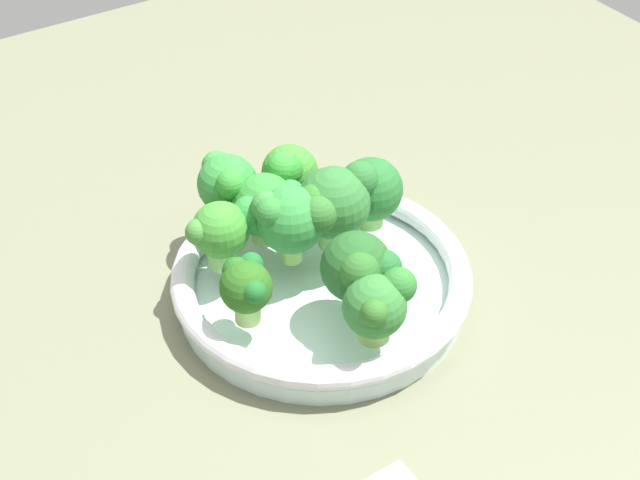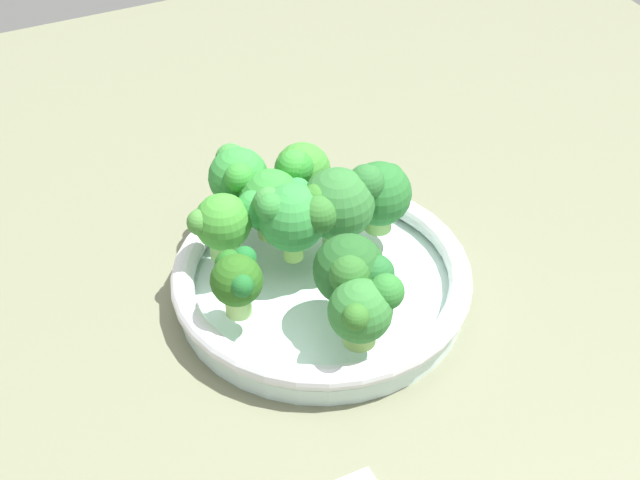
{
  "view_description": "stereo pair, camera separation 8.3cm",
  "coord_description": "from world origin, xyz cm",
  "px_view_note": "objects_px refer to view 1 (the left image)",
  "views": [
    {
      "loc": [
        -53.02,
        34.57,
        60.29
      ],
      "look_at": [
        1.01,
        0.16,
        6.85
      ],
      "focal_mm": 53.99,
      "sensor_mm": 36.0,
      "label": 1
    },
    {
      "loc": [
        -57.03,
        27.26,
        60.29
      ],
      "look_at": [
        1.01,
        0.16,
        6.85
      ],
      "focal_mm": 53.99,
      "sensor_mm": 36.0,
      "label": 2
    }
  ],
  "objects_px": {
    "broccoli_floret_4": "(263,206)",
    "broccoli_floret_5": "(288,219)",
    "broccoli_floret_1": "(378,305)",
    "broccoli_floret_8": "(218,233)",
    "broccoli_floret_6": "(227,183)",
    "broccoli_floret_3": "(363,267)",
    "bowl": "(320,282)",
    "broccoli_floret_7": "(370,190)",
    "broccoli_floret_0": "(246,286)",
    "broccoli_floret_2": "(333,203)",
    "broccoli_floret_9": "(288,173)"
  },
  "relations": [
    {
      "from": "broccoli_floret_0",
      "to": "broccoli_floret_6",
      "type": "distance_m",
      "value": 0.13
    },
    {
      "from": "bowl",
      "to": "broccoli_floret_2",
      "type": "bearing_deg",
      "value": -54.89
    },
    {
      "from": "broccoli_floret_7",
      "to": "broccoli_floret_9",
      "type": "distance_m",
      "value": 0.08
    },
    {
      "from": "broccoli_floret_2",
      "to": "broccoli_floret_9",
      "type": "xyz_separation_m",
      "value": [
        0.07,
        0.01,
        -0.01
      ]
    },
    {
      "from": "broccoli_floret_3",
      "to": "broccoli_floret_7",
      "type": "height_order",
      "value": "broccoli_floret_7"
    },
    {
      "from": "bowl",
      "to": "broccoli_floret_8",
      "type": "bearing_deg",
      "value": 56.41
    },
    {
      "from": "bowl",
      "to": "broccoli_floret_6",
      "type": "relative_size",
      "value": 3.78
    },
    {
      "from": "broccoli_floret_2",
      "to": "broccoli_floret_7",
      "type": "bearing_deg",
      "value": -78.34
    },
    {
      "from": "broccoli_floret_3",
      "to": "broccoli_floret_9",
      "type": "height_order",
      "value": "same"
    },
    {
      "from": "broccoli_floret_5",
      "to": "broccoli_floret_7",
      "type": "xyz_separation_m",
      "value": [
        0.01,
        -0.09,
        -0.01
      ]
    },
    {
      "from": "broccoli_floret_0",
      "to": "broccoli_floret_1",
      "type": "xyz_separation_m",
      "value": [
        -0.08,
        -0.08,
        -0.0
      ]
    },
    {
      "from": "broccoli_floret_2",
      "to": "broccoli_floret_8",
      "type": "relative_size",
      "value": 1.27
    },
    {
      "from": "broccoli_floret_3",
      "to": "broccoli_floret_6",
      "type": "height_order",
      "value": "broccoli_floret_6"
    },
    {
      "from": "broccoli_floret_1",
      "to": "broccoli_floret_2",
      "type": "relative_size",
      "value": 0.77
    },
    {
      "from": "broccoli_floret_6",
      "to": "bowl",
      "type": "bearing_deg",
      "value": -159.97
    },
    {
      "from": "broccoli_floret_6",
      "to": "broccoli_floret_7",
      "type": "bearing_deg",
      "value": -124.27
    },
    {
      "from": "broccoli_floret_2",
      "to": "broccoli_floret_3",
      "type": "relative_size",
      "value": 1.2
    },
    {
      "from": "bowl",
      "to": "broccoli_floret_5",
      "type": "height_order",
      "value": "broccoli_floret_5"
    },
    {
      "from": "broccoli_floret_1",
      "to": "broccoli_floret_4",
      "type": "relative_size",
      "value": 0.9
    },
    {
      "from": "bowl",
      "to": "broccoli_floret_4",
      "type": "bearing_deg",
      "value": 21.83
    },
    {
      "from": "broccoli_floret_6",
      "to": "broccoli_floret_9",
      "type": "xyz_separation_m",
      "value": [
        -0.01,
        -0.06,
        -0.0
      ]
    },
    {
      "from": "broccoli_floret_4",
      "to": "broccoli_floret_5",
      "type": "relative_size",
      "value": 0.93
    },
    {
      "from": "broccoli_floret_3",
      "to": "broccoli_floret_4",
      "type": "relative_size",
      "value": 0.97
    },
    {
      "from": "bowl",
      "to": "broccoli_floret_3",
      "type": "relative_size",
      "value": 3.96
    },
    {
      "from": "broccoli_floret_4",
      "to": "broccoli_floret_5",
      "type": "xyz_separation_m",
      "value": [
        -0.04,
        -0.0,
        0.01
      ]
    },
    {
      "from": "bowl",
      "to": "broccoli_floret_3",
      "type": "xyz_separation_m",
      "value": [
        -0.06,
        -0.01,
        0.06
      ]
    },
    {
      "from": "broccoli_floret_5",
      "to": "broccoli_floret_4",
      "type": "bearing_deg",
      "value": 6.7
    },
    {
      "from": "broccoli_floret_0",
      "to": "broccoli_floret_2",
      "type": "relative_size",
      "value": 0.71
    },
    {
      "from": "broccoli_floret_3",
      "to": "broccoli_floret_8",
      "type": "relative_size",
      "value": 1.06
    },
    {
      "from": "broccoli_floret_0",
      "to": "broccoli_floret_7",
      "type": "bearing_deg",
      "value": -72.26
    },
    {
      "from": "broccoli_floret_0",
      "to": "broccoli_floret_1",
      "type": "relative_size",
      "value": 0.92
    },
    {
      "from": "broccoli_floret_2",
      "to": "broccoli_floret_4",
      "type": "height_order",
      "value": "broccoli_floret_2"
    },
    {
      "from": "broccoli_floret_1",
      "to": "broccoli_floret_0",
      "type": "bearing_deg",
      "value": 46.12
    },
    {
      "from": "broccoli_floret_8",
      "to": "broccoli_floret_9",
      "type": "bearing_deg",
      "value": -68.2
    },
    {
      "from": "broccoli_floret_5",
      "to": "broccoli_floret_7",
      "type": "bearing_deg",
      "value": -86.58
    },
    {
      "from": "broccoli_floret_1",
      "to": "broccoli_floret_8",
      "type": "height_order",
      "value": "broccoli_floret_8"
    },
    {
      "from": "broccoli_floret_2",
      "to": "broccoli_floret_4",
      "type": "xyz_separation_m",
      "value": [
        0.04,
        0.05,
        -0.01
      ]
    },
    {
      "from": "broccoli_floret_3",
      "to": "broccoli_floret_5",
      "type": "distance_m",
      "value": 0.08
    },
    {
      "from": "broccoli_floret_2",
      "to": "broccoli_floret_3",
      "type": "xyz_separation_m",
      "value": [
        -0.08,
        0.02,
        -0.01
      ]
    },
    {
      "from": "broccoli_floret_3",
      "to": "broccoli_floret_5",
      "type": "height_order",
      "value": "broccoli_floret_5"
    },
    {
      "from": "broccoli_floret_0",
      "to": "broccoli_floret_5",
      "type": "xyz_separation_m",
      "value": [
        0.04,
        -0.07,
        0.01
      ]
    },
    {
      "from": "bowl",
      "to": "broccoli_floret_4",
      "type": "height_order",
      "value": "broccoli_floret_4"
    },
    {
      "from": "broccoli_floret_6",
      "to": "broccoli_floret_7",
      "type": "xyz_separation_m",
      "value": [
        -0.07,
        -0.11,
        -0.0
      ]
    },
    {
      "from": "broccoli_floret_0",
      "to": "broccoli_floret_2",
      "type": "height_order",
      "value": "broccoli_floret_2"
    },
    {
      "from": "broccoli_floret_0",
      "to": "broccoli_floret_2",
      "type": "distance_m",
      "value": 0.12
    },
    {
      "from": "broccoli_floret_6",
      "to": "broccoli_floret_8",
      "type": "relative_size",
      "value": 1.11
    },
    {
      "from": "broccoli_floret_6",
      "to": "broccoli_floret_9",
      "type": "height_order",
      "value": "broccoli_floret_6"
    },
    {
      "from": "broccoli_floret_7",
      "to": "broccoli_floret_0",
      "type": "bearing_deg",
      "value": 107.74
    },
    {
      "from": "broccoli_floret_1",
      "to": "broccoli_floret_5",
      "type": "bearing_deg",
      "value": 5.35
    },
    {
      "from": "broccoli_floret_1",
      "to": "broccoli_floret_4",
      "type": "xyz_separation_m",
      "value": [
        0.16,
        0.02,
        0.0
      ]
    }
  ]
}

